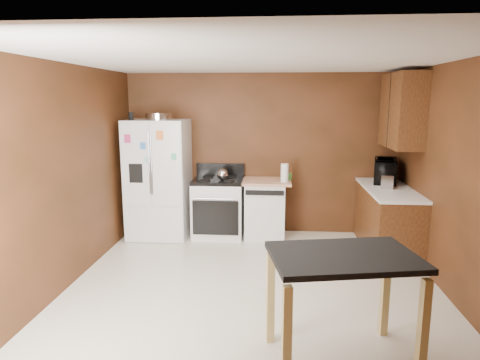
# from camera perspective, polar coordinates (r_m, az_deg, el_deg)

# --- Properties ---
(floor) EXTENTS (4.50, 4.50, 0.00)m
(floor) POSITION_cam_1_polar(r_m,az_deg,el_deg) (4.92, 1.75, -14.56)
(floor) COLOR silver
(floor) RESTS_ON ground
(ceiling) EXTENTS (4.50, 4.50, 0.00)m
(ceiling) POSITION_cam_1_polar(r_m,az_deg,el_deg) (4.47, 1.94, 15.83)
(ceiling) COLOR white
(ceiling) RESTS_ON ground
(wall_back) EXTENTS (4.20, 0.00, 4.20)m
(wall_back) POSITION_cam_1_polar(r_m,az_deg,el_deg) (6.75, 2.80, 3.48)
(wall_back) COLOR #5C2D18
(wall_back) RESTS_ON ground
(wall_front) EXTENTS (4.20, 0.00, 4.20)m
(wall_front) POSITION_cam_1_polar(r_m,az_deg,el_deg) (2.37, -0.94, -10.43)
(wall_front) COLOR #5C2D18
(wall_front) RESTS_ON ground
(wall_left) EXTENTS (0.00, 4.50, 4.50)m
(wall_left) POSITION_cam_1_polar(r_m,az_deg,el_deg) (5.09, -22.52, 0.26)
(wall_left) COLOR #5C2D18
(wall_left) RESTS_ON ground
(wall_right) EXTENTS (0.00, 4.50, 4.50)m
(wall_right) POSITION_cam_1_polar(r_m,az_deg,el_deg) (4.90, 27.17, -0.48)
(wall_right) COLOR #5C2D18
(wall_right) RESTS_ON ground
(roasting_pan) EXTENTS (0.40, 0.40, 0.10)m
(roasting_pan) POSITION_cam_1_polar(r_m,az_deg,el_deg) (6.52, -10.74, 8.33)
(roasting_pan) COLOR silver
(roasting_pan) RESTS_ON refrigerator
(pen_cup) EXTENTS (0.08, 0.08, 0.11)m
(pen_cup) POSITION_cam_1_polar(r_m,az_deg,el_deg) (6.56, -14.32, 8.26)
(pen_cup) COLOR black
(pen_cup) RESTS_ON refrigerator
(kettle) EXTENTS (0.17, 0.17, 0.17)m
(kettle) POSITION_cam_1_polar(r_m,az_deg,el_deg) (6.44, -2.34, 0.74)
(kettle) COLOR silver
(kettle) RESTS_ON gas_range
(paper_towel) EXTENTS (0.13, 0.13, 0.27)m
(paper_towel) POSITION_cam_1_polar(r_m,az_deg,el_deg) (6.39, 5.97, 0.97)
(paper_towel) COLOR white
(paper_towel) RESTS_ON dishwasher
(green_canister) EXTENTS (0.11, 0.11, 0.10)m
(green_canister) POSITION_cam_1_polar(r_m,az_deg,el_deg) (6.58, 6.52, 0.49)
(green_canister) COLOR green
(green_canister) RESTS_ON dishwasher
(toaster) EXTENTS (0.20, 0.28, 0.19)m
(toaster) POSITION_cam_1_polar(r_m,az_deg,el_deg) (6.21, 18.92, -0.12)
(toaster) COLOR silver
(toaster) RESTS_ON right_cabinets
(microwave) EXTENTS (0.50, 0.64, 0.31)m
(microwave) POSITION_cam_1_polar(r_m,az_deg,el_deg) (6.59, 18.78, 1.04)
(microwave) COLOR black
(microwave) RESTS_ON right_cabinets
(refrigerator) EXTENTS (0.90, 0.80, 1.80)m
(refrigerator) POSITION_cam_1_polar(r_m,az_deg,el_deg) (6.66, -10.79, 0.15)
(refrigerator) COLOR white
(refrigerator) RESTS_ON ground
(gas_range) EXTENTS (0.76, 0.68, 1.10)m
(gas_range) POSITION_cam_1_polar(r_m,az_deg,el_deg) (6.63, -2.90, -3.59)
(gas_range) COLOR white
(gas_range) RESTS_ON ground
(dishwasher) EXTENTS (0.78, 0.63, 0.89)m
(dishwasher) POSITION_cam_1_polar(r_m,az_deg,el_deg) (6.61, 3.34, -3.74)
(dishwasher) COLOR white
(dishwasher) RESTS_ON ground
(right_cabinets) EXTENTS (0.63, 1.58, 2.45)m
(right_cabinets) POSITION_cam_1_polar(r_m,az_deg,el_deg) (6.26, 19.59, -0.90)
(right_cabinets) COLOR brown
(right_cabinets) RESTS_ON ground
(island) EXTENTS (1.26, 0.96, 0.91)m
(island) POSITION_cam_1_polar(r_m,az_deg,el_deg) (3.55, 13.58, -11.81)
(island) COLOR black
(island) RESTS_ON ground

